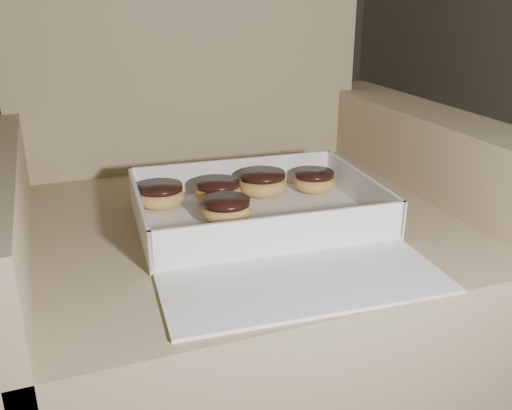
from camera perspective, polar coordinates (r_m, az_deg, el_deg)
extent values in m
cube|color=#857155|center=(1.10, -1.81, -11.01)|extent=(0.74, 0.74, 0.43)
cube|color=#857155|center=(1.26, -7.30, 16.39)|extent=(0.74, 0.14, 0.53)
cube|color=#857155|center=(1.03, -23.92, -10.94)|extent=(0.12, 0.74, 0.57)
cube|color=#857155|center=(1.23, 16.05, -4.25)|extent=(0.12, 0.74, 0.57)
cube|color=white|center=(0.96, 0.00, -1.34)|extent=(0.41, 0.32, 0.01)
cube|color=white|center=(1.07, -2.19, 3.13)|extent=(0.39, 0.03, 0.06)
cube|color=white|center=(0.82, 2.87, -2.91)|extent=(0.39, 0.03, 0.06)
cube|color=white|center=(0.91, -11.59, -0.73)|extent=(0.03, 0.29, 0.06)
cube|color=white|center=(1.01, 10.42, 1.62)|extent=(0.03, 0.29, 0.06)
cube|color=#E55C7D|center=(1.01, 10.65, 1.64)|extent=(0.02, 0.28, 0.05)
cube|color=white|center=(0.76, 4.91, -7.75)|extent=(0.39, 0.19, 0.01)
ellipsoid|color=gold|center=(1.00, -9.48, 0.83)|extent=(0.08, 0.08, 0.04)
cylinder|color=black|center=(0.99, -9.54, 1.76)|extent=(0.08, 0.08, 0.01)
ellipsoid|color=gold|center=(1.06, 5.81, 2.29)|extent=(0.08, 0.08, 0.04)
cylinder|color=black|center=(1.06, 5.85, 3.13)|extent=(0.07, 0.07, 0.01)
ellipsoid|color=gold|center=(0.92, -2.96, -0.64)|extent=(0.08, 0.08, 0.04)
cylinder|color=black|center=(0.92, -2.98, 0.35)|extent=(0.08, 0.08, 0.01)
ellipsoid|color=gold|center=(1.01, -3.82, 1.26)|extent=(0.08, 0.08, 0.04)
cylinder|color=black|center=(1.00, -3.84, 2.18)|extent=(0.08, 0.08, 0.01)
ellipsoid|color=gold|center=(1.04, 0.65, 2.06)|extent=(0.09, 0.09, 0.04)
cylinder|color=black|center=(1.03, 0.65, 3.04)|extent=(0.08, 0.08, 0.01)
ellipsoid|color=black|center=(0.88, -1.08, -3.00)|extent=(0.01, 0.01, 0.00)
ellipsoid|color=black|center=(0.88, 2.81, -2.87)|extent=(0.01, 0.01, 0.00)
ellipsoid|color=black|center=(0.94, 10.89, -1.73)|extent=(0.01, 0.01, 0.00)
ellipsoid|color=black|center=(0.86, -1.89, -3.53)|extent=(0.01, 0.01, 0.00)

